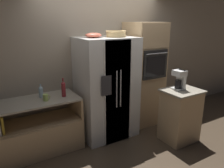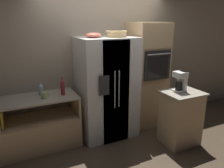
{
  "view_description": "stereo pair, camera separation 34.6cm",
  "coord_description": "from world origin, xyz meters",
  "px_view_note": "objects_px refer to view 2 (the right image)",
  "views": [
    {
      "loc": [
        -1.95,
        -3.22,
        2.08
      ],
      "look_at": [
        -0.06,
        -0.05,
        0.99
      ],
      "focal_mm": 35.0,
      "sensor_mm": 36.0,
      "label": 1
    },
    {
      "loc": [
        -1.65,
        -3.39,
        2.08
      ],
      "look_at": [
        -0.06,
        -0.05,
        0.99
      ],
      "focal_mm": 35.0,
      "sensor_mm": 36.0,
      "label": 2
    }
  ],
  "objects_px": {
    "refrigerator": "(107,88)",
    "wicker_basket": "(117,34)",
    "fruit_bowl": "(93,35)",
    "bottle_short": "(63,87)",
    "wall_oven": "(147,75)",
    "mug": "(45,95)",
    "coffee_maker": "(181,81)",
    "bottle_tall": "(41,89)"
  },
  "relations": [
    {
      "from": "wall_oven",
      "to": "coffee_maker",
      "type": "height_order",
      "value": "wall_oven"
    },
    {
      "from": "refrigerator",
      "to": "bottle_short",
      "type": "relative_size",
      "value": 5.85
    },
    {
      "from": "fruit_bowl",
      "to": "mug",
      "type": "height_order",
      "value": "fruit_bowl"
    },
    {
      "from": "refrigerator",
      "to": "wall_oven",
      "type": "bearing_deg",
      "value": 4.6
    },
    {
      "from": "fruit_bowl",
      "to": "bottle_short",
      "type": "relative_size",
      "value": 0.88
    },
    {
      "from": "fruit_bowl",
      "to": "bottle_short",
      "type": "distance_m",
      "value": 1.0
    },
    {
      "from": "refrigerator",
      "to": "wicker_basket",
      "type": "relative_size",
      "value": 5.1
    },
    {
      "from": "bottle_short",
      "to": "mug",
      "type": "xyz_separation_m",
      "value": [
        -0.3,
        -0.04,
        -0.08
      ]
    },
    {
      "from": "bottle_tall",
      "to": "fruit_bowl",
      "type": "bearing_deg",
      "value": -7.9
    },
    {
      "from": "mug",
      "to": "coffee_maker",
      "type": "distance_m",
      "value": 2.21
    },
    {
      "from": "wicker_basket",
      "to": "mug",
      "type": "xyz_separation_m",
      "value": [
        -1.27,
        0.0,
        -0.92
      ]
    },
    {
      "from": "refrigerator",
      "to": "wicker_basket",
      "type": "bearing_deg",
      "value": -10.28
    },
    {
      "from": "mug",
      "to": "wall_oven",
      "type": "bearing_deg",
      "value": 2.89
    },
    {
      "from": "refrigerator",
      "to": "bottle_tall",
      "type": "height_order",
      "value": "refrigerator"
    },
    {
      "from": "bottle_tall",
      "to": "bottle_short",
      "type": "distance_m",
      "value": 0.36
    },
    {
      "from": "mug",
      "to": "coffee_maker",
      "type": "height_order",
      "value": "coffee_maker"
    },
    {
      "from": "fruit_bowl",
      "to": "coffee_maker",
      "type": "relative_size",
      "value": 0.81
    },
    {
      "from": "bottle_short",
      "to": "bottle_tall",
      "type": "bearing_deg",
      "value": 157.14
    },
    {
      "from": "bottle_tall",
      "to": "bottle_short",
      "type": "bearing_deg",
      "value": -22.86
    },
    {
      "from": "wall_oven",
      "to": "wicker_basket",
      "type": "bearing_deg",
      "value": -171.94
    },
    {
      "from": "refrigerator",
      "to": "mug",
      "type": "height_order",
      "value": "refrigerator"
    },
    {
      "from": "fruit_bowl",
      "to": "bottle_tall",
      "type": "bearing_deg",
      "value": 172.1
    },
    {
      "from": "wicker_basket",
      "to": "fruit_bowl",
      "type": "bearing_deg",
      "value": 171.64
    },
    {
      "from": "wall_oven",
      "to": "fruit_bowl",
      "type": "distance_m",
      "value": 1.39
    },
    {
      "from": "wall_oven",
      "to": "bottle_tall",
      "type": "relative_size",
      "value": 9.17
    },
    {
      "from": "refrigerator",
      "to": "mug",
      "type": "relative_size",
      "value": 15.64
    },
    {
      "from": "wall_oven",
      "to": "mug",
      "type": "height_order",
      "value": "wall_oven"
    },
    {
      "from": "wicker_basket",
      "to": "bottle_short",
      "type": "xyz_separation_m",
      "value": [
        -0.96,
        0.04,
        -0.84
      ]
    },
    {
      "from": "refrigerator",
      "to": "bottle_short",
      "type": "bearing_deg",
      "value": 179.03
    },
    {
      "from": "wall_oven",
      "to": "fruit_bowl",
      "type": "relative_size",
      "value": 7.55
    },
    {
      "from": "wicker_basket",
      "to": "wall_oven",
      "type": "bearing_deg",
      "value": 8.06
    },
    {
      "from": "wicker_basket",
      "to": "fruit_bowl",
      "type": "height_order",
      "value": "wicker_basket"
    },
    {
      "from": "bottle_short",
      "to": "mug",
      "type": "distance_m",
      "value": 0.32
    },
    {
      "from": "wall_oven",
      "to": "wicker_basket",
      "type": "xyz_separation_m",
      "value": [
        -0.73,
        -0.1,
        0.83
      ]
    },
    {
      "from": "mug",
      "to": "refrigerator",
      "type": "bearing_deg",
      "value": 1.47
    },
    {
      "from": "fruit_bowl",
      "to": "refrigerator",
      "type": "bearing_deg",
      "value": -6.92
    },
    {
      "from": "bottle_tall",
      "to": "mug",
      "type": "xyz_separation_m",
      "value": [
        0.02,
        -0.18,
        -0.05
      ]
    },
    {
      "from": "mug",
      "to": "coffee_maker",
      "type": "xyz_separation_m",
      "value": [
        2.07,
        -0.77,
        0.19
      ]
    },
    {
      "from": "refrigerator",
      "to": "wicker_basket",
      "type": "height_order",
      "value": "wicker_basket"
    },
    {
      "from": "fruit_bowl",
      "to": "bottle_tall",
      "type": "distance_m",
      "value": 1.24
    },
    {
      "from": "bottle_short",
      "to": "wall_oven",
      "type": "bearing_deg",
      "value": 2.0
    },
    {
      "from": "wicker_basket",
      "to": "mug",
      "type": "height_order",
      "value": "wicker_basket"
    }
  ]
}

